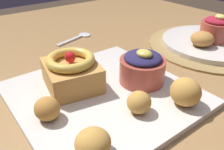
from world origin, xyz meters
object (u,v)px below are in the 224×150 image
at_px(berry_ramekin, 142,67).
at_px(back_pastry, 202,39).
at_px(back_ramekin, 216,29).
at_px(back_plate, 211,42).
at_px(cake_slice, 72,72).
at_px(fritter_front, 186,92).
at_px(spoon, 79,37).
at_px(fritter_back, 93,143).
at_px(fritter_middle, 139,102).
at_px(front_plate, 103,94).
at_px(fritter_extra, 47,109).

bearing_deg(berry_ramekin, back_pastry, 96.93).
bearing_deg(back_ramekin, back_plate, -102.15).
height_order(back_ramekin, back_pastry, back_ramekin).
bearing_deg(cake_slice, berry_ramekin, 60.33).
bearing_deg(fritter_front, back_pastry, 118.48).
bearing_deg(spoon, fritter_front, -110.92).
xyz_separation_m(fritter_back, spoon, (-0.40, 0.21, -0.03)).
bearing_deg(fritter_front, back_ramekin, 113.54).
bearing_deg(fritter_back, cake_slice, 159.89).
bearing_deg(spoon, fritter_back, -134.17).
relative_size(back_pastry, spoon, 0.46).
bearing_deg(berry_ramekin, back_ramekin, 96.03).
xyz_separation_m(fritter_middle, fritter_back, (0.03, -0.10, 0.00)).
height_order(front_plate, back_plate, back_plate).
bearing_deg(spoon, front_plate, -128.44).
bearing_deg(berry_ramekin, cake_slice, -119.67).
relative_size(cake_slice, back_pastry, 2.08).
bearing_deg(fritter_front, fritter_back, -90.94).
height_order(fritter_middle, fritter_back, fritter_back).
relative_size(fritter_middle, fritter_back, 0.83).
xyz_separation_m(fritter_extra, back_plate, (-0.03, 0.48, -0.02)).
distance_m(fritter_middle, fritter_extra, 0.14).
bearing_deg(back_ramekin, spoon, -136.43).
distance_m(berry_ramekin, back_plate, 0.30).
bearing_deg(fritter_middle, back_ramekin, 104.77).
bearing_deg(spoon, cake_slice, -138.67).
bearing_deg(back_pastry, back_ramekin, 92.65).
height_order(back_plate, spoon, back_plate).
height_order(cake_slice, fritter_extra, cake_slice).
height_order(fritter_extra, back_pastry, back_pastry).
bearing_deg(back_pastry, fritter_middle, -72.84).
relative_size(fritter_back, spoon, 0.38).
bearing_deg(fritter_extra, fritter_back, 9.68).
distance_m(fritter_front, fritter_extra, 0.22).
height_order(fritter_middle, fritter_extra, same).
height_order(berry_ramekin, back_ramekin, back_ramekin).
distance_m(berry_ramekin, back_ramekin, 0.30).
relative_size(cake_slice, back_plate, 0.45).
bearing_deg(back_plate, spoon, -137.07).
height_order(fritter_middle, spoon, fritter_middle).
xyz_separation_m(fritter_back, fritter_extra, (-0.10, -0.02, -0.00)).
bearing_deg(fritter_front, fritter_middle, -112.64).
height_order(fritter_back, back_ramekin, back_ramekin).
bearing_deg(front_plate, fritter_middle, 8.69).
distance_m(berry_ramekin, spoon, 0.31).
bearing_deg(fritter_middle, back_plate, 105.28).
relative_size(back_ramekin, spoon, 0.66).
distance_m(fritter_back, back_ramekin, 0.49).
distance_m(cake_slice, fritter_middle, 0.14).
distance_m(fritter_extra, back_ramekin, 0.49).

